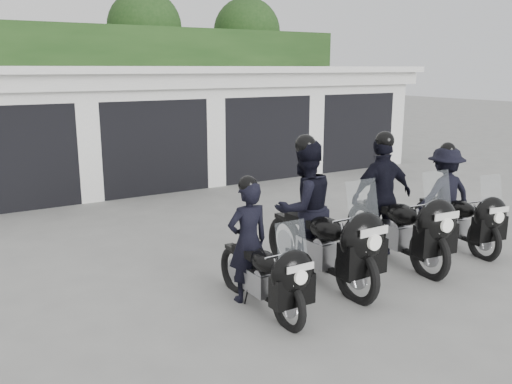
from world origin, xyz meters
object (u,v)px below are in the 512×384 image
police_bike_b (313,218)px  police_bike_d (450,201)px  police_bike_a (259,256)px  police_bike_c (390,205)px

police_bike_b → police_bike_d: (2.90, 0.02, -0.13)m
police_bike_a → police_bike_c: police_bike_c is taller
police_bike_a → police_bike_b: 1.26m
police_bike_a → police_bike_d: size_ratio=0.96×
police_bike_a → police_bike_b: size_ratio=0.80×
police_bike_a → police_bike_c: size_ratio=0.83×
police_bike_b → police_bike_d: bearing=-0.1°
police_bike_b → police_bike_c: size_ratio=1.03×
police_bike_c → police_bike_d: (1.38, -0.03, -0.11)m
police_bike_b → police_bike_d: police_bike_b is taller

